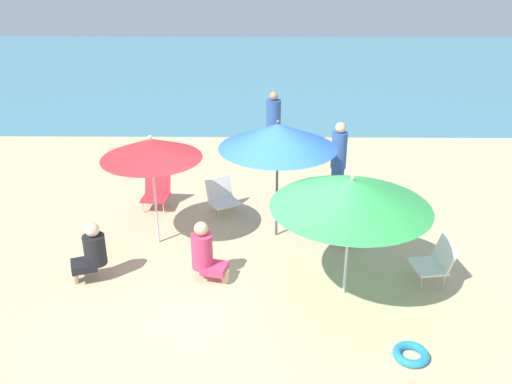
% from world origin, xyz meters
% --- Properties ---
extents(ground_plane, '(40.00, 40.00, 0.00)m').
position_xyz_m(ground_plane, '(0.00, 0.00, 0.00)').
color(ground_plane, '#CCB789').
extents(sea_water, '(40.00, 16.00, 0.01)m').
position_xyz_m(sea_water, '(0.00, 14.37, 0.00)').
color(sea_water, teal).
rests_on(sea_water, ground_plane).
extents(umbrella_red, '(1.58, 1.58, 1.87)m').
position_xyz_m(umbrella_red, '(-1.57, 0.99, 1.65)').
color(umbrella_red, silver).
rests_on(umbrella_red, ground_plane).
extents(umbrella_green, '(2.15, 2.15, 1.82)m').
position_xyz_m(umbrella_green, '(1.32, -0.43, 1.56)').
color(umbrella_green, silver).
rests_on(umbrella_green, ground_plane).
extents(umbrella_blue, '(1.89, 1.89, 2.04)m').
position_xyz_m(umbrella_blue, '(0.39, 1.26, 1.78)').
color(umbrella_blue, '#4C4C51').
rests_on(umbrella_blue, ground_plane).
extents(beach_chair_a, '(0.68, 0.69, 0.61)m').
position_xyz_m(beach_chair_a, '(-0.59, 2.15, 0.31)').
color(beach_chair_a, white).
rests_on(beach_chair_a, ground_plane).
extents(beach_chair_b, '(0.59, 0.59, 0.67)m').
position_xyz_m(beach_chair_b, '(2.67, -0.13, 0.36)').
color(beach_chair_b, white).
rests_on(beach_chair_b, ground_plane).
extents(beach_chair_c, '(0.52, 0.58, 0.64)m').
position_xyz_m(beach_chair_c, '(-1.82, 2.35, 0.32)').
color(beach_chair_c, red).
rests_on(beach_chair_c, ground_plane).
extents(person_a, '(0.27, 0.27, 1.74)m').
position_xyz_m(person_a, '(1.49, 2.09, 0.89)').
color(person_a, '#2D519E').
rests_on(person_a, ground_plane).
extents(person_b, '(0.55, 0.39, 0.94)m').
position_xyz_m(person_b, '(-0.68, -0.10, 0.45)').
color(person_b, '#DB3866').
rests_on(person_b, ground_plane).
extents(person_c, '(0.32, 0.32, 1.64)m').
position_xyz_m(person_c, '(0.39, 4.59, 0.82)').
color(person_c, '#2D519E').
rests_on(person_c, ground_plane).
extents(person_d, '(0.55, 0.43, 0.93)m').
position_xyz_m(person_d, '(-2.33, -0.12, 0.47)').
color(person_d, black).
rests_on(person_d, ground_plane).
extents(swim_ring, '(0.44, 0.44, 0.10)m').
position_xyz_m(swim_ring, '(1.95, -1.76, 0.05)').
color(swim_ring, '#238CD8').
rests_on(swim_ring, ground_plane).
extents(beach_bag, '(0.25, 0.26, 0.34)m').
position_xyz_m(beach_bag, '(1.54, 0.93, 0.17)').
color(beach_bag, '#DB3866').
rests_on(beach_bag, ground_plane).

